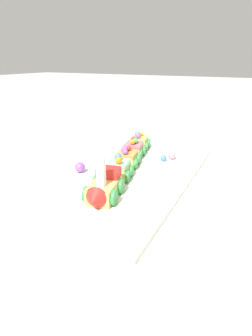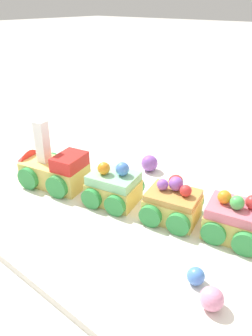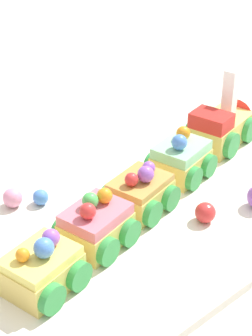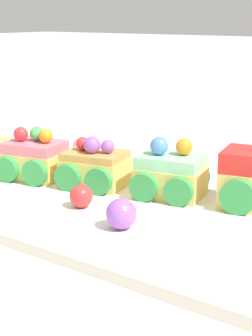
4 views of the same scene
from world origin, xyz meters
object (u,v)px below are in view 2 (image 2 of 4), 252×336
Objects in this scene: gumball_blue at (196,276)px; gumball_red at (176,182)px; cake_car_strawberry at (234,220)px; cake_car_caramel at (173,204)px; gumball_pink at (212,299)px; cake_car_mint at (114,187)px; cake_train_locomotive at (50,169)px; gumball_purple at (150,163)px.

gumball_red reaches higher than gumball_blue.
cake_car_strawberry is at bearing 156.50° from gumball_red.
cake_car_caramel reaches higher than gumball_pink.
cake_car_mint is 1.00× the size of cake_car_caramel.
cake_train_locomotive reaches higher than cake_car_mint.
cake_car_strawberry reaches higher than cake_car_caramel.
gumball_red is at bearing -132.52° from cake_car_mint.
gumball_blue is at bearing 137.19° from gumball_purple.
cake_train_locomotive is at bearing -0.02° from cake_car_strawberry.
cake_train_locomotive reaches higher than gumball_pink.
cake_train_locomotive reaches higher than cake_car_strawberry.
cake_car_caramel is 2.89× the size of gumball_purple.
cake_train_locomotive is 1.64× the size of cake_car_strawberry.
cake_car_caramel is at bearing -0.28° from cake_car_strawberry.
cake_car_mint is at bearing 0.25° from cake_car_caramel.
gumball_red is at bearing -51.47° from gumball_blue.
gumball_purple reaches higher than gumball_pink.
gumball_pink is at bearing 91.91° from cake_car_strawberry.
gumball_pink is at bearing 138.23° from gumball_purple.
cake_car_mint reaches higher than gumball_red.
gumball_purple is (0.07, -0.02, 0.00)m from gumball_red.
cake_car_caramel is 4.36× the size of gumball_blue.
cake_car_caramel reaches higher than gumball_purple.
cake_car_strawberry is 0.13m from gumball_pink.
cake_train_locomotive is at bearing 34.56° from gumball_red.
gumball_purple is at bearing -138.12° from cake_train_locomotive.
cake_car_caramel reaches higher than gumball_red.
cake_car_strawberry is at bearing -75.51° from gumball_pink.
cake_car_mint reaches higher than gumball_pink.
gumball_red is (0.16, -0.18, 0.00)m from gumball_pink.
gumball_pink is at bearing 157.32° from cake_train_locomotive.
cake_car_strawberry is 3.49× the size of gumball_red.
gumball_red is (0.13, -0.16, 0.00)m from gumball_blue.
gumball_blue is at bearing 159.87° from cake_train_locomotive.
gumball_blue is (-0.31, 0.04, -0.02)m from cake_train_locomotive.
cake_car_caramel is 0.15m from gumball_purple.
cake_car_strawberry reaches higher than gumball_purple.
gumball_pink is at bearing 145.21° from cake_car_mint.
gumball_blue is (-0.09, 0.09, -0.01)m from cake_car_caramel.
gumball_red is 0.83× the size of gumball_purple.
gumball_red is (0.13, -0.05, -0.01)m from cake_car_strawberry.
gumball_red is at bearing 161.34° from gumball_purple.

